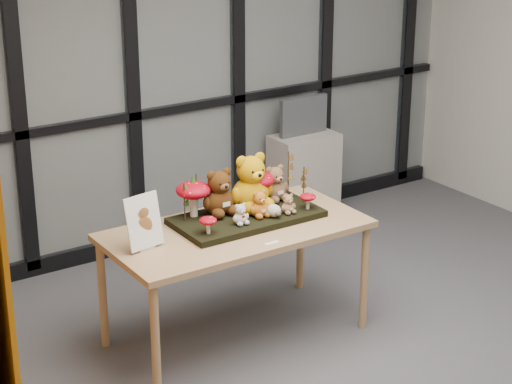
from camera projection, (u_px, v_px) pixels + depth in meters
floor at (403, 374)px, 5.38m from camera, size 5.00×5.00×0.00m
room_shell at (421, 92)px, 4.80m from camera, size 5.00×5.00×5.00m
glass_partition at (186, 58)px, 6.82m from camera, size 4.90×0.06×2.78m
display_table at (236, 238)px, 5.57m from camera, size 1.57×0.79×0.74m
diorama_tray at (247, 217)px, 5.65m from camera, size 0.91×0.46×0.04m
bear_pooh_yellow at (251, 179)px, 5.67m from camera, size 0.30×0.27×0.39m
bear_brown_medium at (219, 189)px, 5.60m from camera, size 0.24×0.22×0.31m
bear_tan_back at (275, 181)px, 5.83m from camera, size 0.19×0.18×0.25m
bear_small_yellow at (259, 202)px, 5.58m from camera, size 0.14×0.13×0.18m
bear_white_bow at (240, 213)px, 5.47m from camera, size 0.11×0.10×0.14m
bear_beige_small at (288, 203)px, 5.64m from camera, size 0.10×0.09×0.13m
plush_cream_hedgehog at (274, 210)px, 5.59m from camera, size 0.07×0.06×0.09m
mushroom_back_left at (194, 198)px, 5.57m from camera, size 0.21×0.21×0.24m
mushroom_back_right at (258, 187)px, 5.76m from camera, size 0.21×0.21×0.23m
mushroom_front_left at (208, 224)px, 5.34m from camera, size 0.10×0.10×0.11m
mushroom_front_right at (308, 200)px, 5.71m from camera, size 0.10×0.10×0.11m
sprig_green_far_left at (184, 202)px, 5.50m from camera, size 0.05×0.05×0.24m
sprig_green_mid_left at (196, 194)px, 5.59m from camera, size 0.05×0.05×0.26m
sprig_dry_far_right at (288, 175)px, 5.86m from camera, size 0.05×0.05×0.31m
sprig_dry_mid_right at (304, 185)px, 5.80m from camera, size 0.05×0.05×0.23m
sprig_green_centre at (218, 192)px, 5.69m from camera, size 0.05×0.05×0.22m
sign_holder at (144, 224)px, 5.20m from camera, size 0.23×0.10×0.32m
label_card at (272, 243)px, 5.32m from camera, size 0.09×0.03×0.00m
cabinet at (304, 177)px, 7.53m from camera, size 0.54×0.31×0.72m
monitor at (304, 116)px, 7.36m from camera, size 0.44×0.05×0.31m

